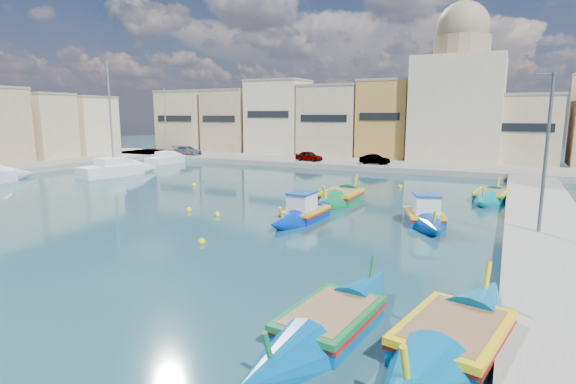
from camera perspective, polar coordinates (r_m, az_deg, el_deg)
The scene contains 16 objects.
ground at distance 24.95m, azimuth -14.53°, elevation -4.60°, with size 160.00×160.00×0.00m, color #163543.
east_quay at distance 19.24m, azimuth 31.45°, elevation -9.35°, with size 4.00×70.00×0.50m, color gray.
north_quay at distance 52.99m, azimuth 8.60°, elevation 3.50°, with size 80.00×8.00×0.60m, color gray.
north_townhouses at distance 58.32m, azimuth 17.30°, elevation 8.37°, with size 83.20×7.87×10.19m.
church_block at distance 58.55m, azimuth 20.85°, elevation 11.52°, with size 10.00×10.00×19.10m.
quay_street_lamp at distance 24.32m, azimuth 29.83°, elevation 4.41°, with size 1.18×0.16×8.00m.
parked_cars at distance 56.26m, azimuth -3.41°, elevation 4.85°, with size 29.70×2.09×1.19m.
luzzu_turquoise_cabin at distance 26.39m, azimuth 2.19°, elevation -2.80°, with size 2.13×8.11×2.58m.
luzzu_blue_cabin at distance 26.58m, azimuth 16.91°, elevation -3.11°, with size 4.22×7.71×2.67m.
luzzu_cyan_mid at distance 35.27m, azimuth 24.34°, elevation -0.55°, with size 2.96×8.23×2.38m.
luzzu_green at distance 31.76m, azimuth 6.77°, elevation -0.72°, with size 2.40×8.76×2.75m.
luzzu_blue_south at distance 13.26m, azimuth 5.37°, elevation -16.34°, with size 2.87×8.74×2.48m.
luzzu_cyan_south at distance 13.00m, azimuth 20.22°, elevation -17.33°, with size 3.93×9.09×2.75m.
yacht_north at distance 59.40m, azimuth -14.35°, elevation 4.07°, with size 2.48×7.59×10.00m.
yacht_midnorth at distance 48.85m, azimuth -19.80°, elevation 2.70°, with size 4.23×8.87×12.10m.
mooring_buoys at distance 28.42m, azimuth -1.51°, elevation -2.35°, with size 24.82×21.07×0.36m.
Camera 1 is at (15.93, -18.20, 6.11)m, focal length 28.00 mm.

